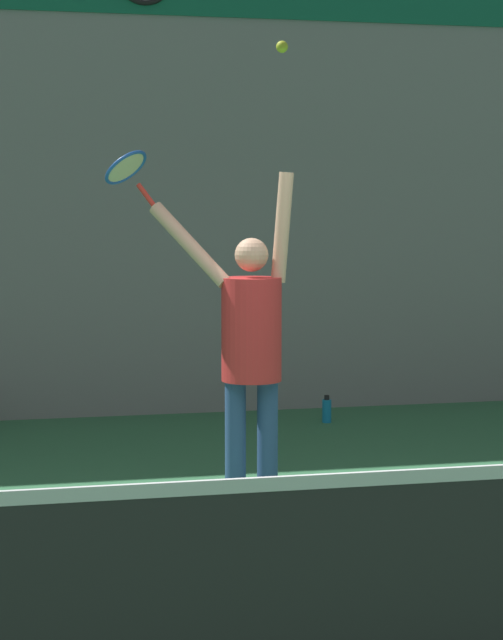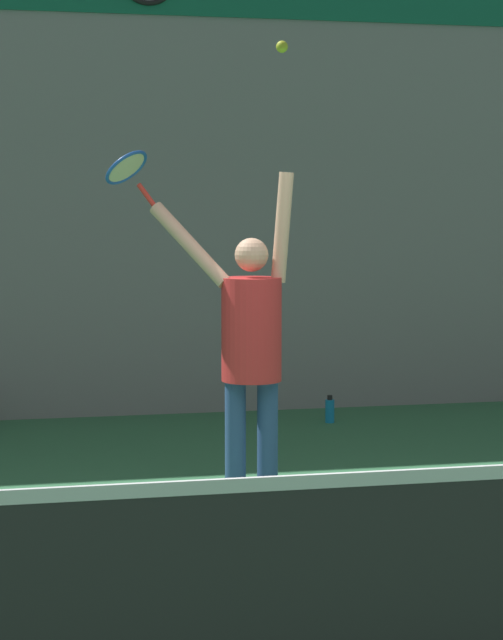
% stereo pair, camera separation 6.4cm
% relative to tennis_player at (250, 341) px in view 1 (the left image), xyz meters
% --- Properties ---
extents(ground_plane, '(18.00, 18.00, 0.00)m').
position_rel_tennis_player_xyz_m(ground_plane, '(-0.08, -1.47, -1.06)').
color(ground_plane, '#387A4C').
extents(back_wall, '(18.00, 0.10, 5.00)m').
position_rel_tennis_player_xyz_m(back_wall, '(-0.08, 3.48, 1.44)').
color(back_wall, gray).
rests_on(back_wall, ground_plane).
extents(court_net, '(8.44, 0.07, 1.06)m').
position_rel_tennis_player_xyz_m(court_net, '(-0.08, -3.08, -0.57)').
color(court_net, '#333333').
rests_on(court_net, ground_plane).
extents(tennis_player, '(0.88, 0.55, 2.10)m').
position_rel_tennis_player_xyz_m(tennis_player, '(0.00, 0.00, 0.00)').
color(tennis_player, '#2D4C7F').
rests_on(tennis_player, ground_plane).
extents(tennis_racket, '(0.39, 0.40, 0.37)m').
position_rel_tennis_player_xyz_m(tennis_racket, '(-0.70, 0.45, 1.06)').
color(tennis_racket, red).
extents(tennis_ball, '(0.07, 0.07, 0.07)m').
position_rel_tennis_player_xyz_m(tennis_ball, '(0.18, -0.08, 1.78)').
color(tennis_ball, '#CCDB2D').
extents(water_bottle, '(0.08, 0.08, 0.24)m').
position_rel_tennis_player_xyz_m(water_bottle, '(1.29, 2.71, -0.96)').
color(water_bottle, '#198CCC').
rests_on(water_bottle, ground_plane).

